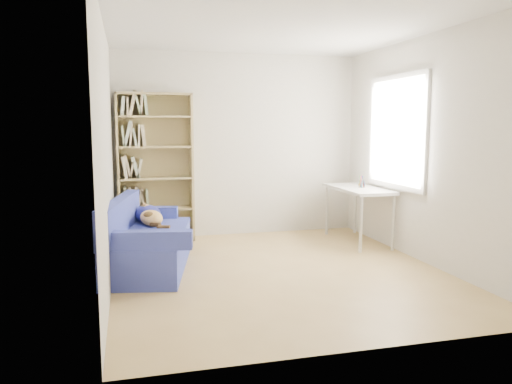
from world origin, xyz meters
TOP-DOWN VIEW (x-y plane):
  - ground at (0.00, 0.00)m, footprint 4.00×4.00m
  - room_shell at (0.10, 0.03)m, footprint 3.54×4.04m
  - sofa at (-1.39, 0.48)m, footprint 1.07×1.75m
  - bookshelf at (-1.19, 1.83)m, footprint 1.01×0.31m
  - desk at (1.46, 1.08)m, footprint 0.55×1.19m
  - pen_cup at (1.50, 1.08)m, footprint 0.09×0.09m

SIDE VIEW (x-z plane):
  - ground at x=0.00m, z-range 0.00..0.00m
  - sofa at x=-1.39m, z-range -0.09..0.70m
  - desk at x=1.46m, z-range 0.30..1.05m
  - pen_cup at x=1.50m, z-range 0.73..0.90m
  - bookshelf at x=-1.19m, z-range -0.08..1.93m
  - room_shell at x=0.10m, z-range 0.33..2.95m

